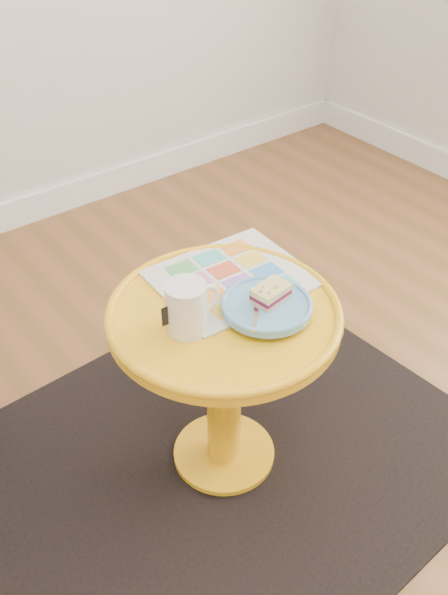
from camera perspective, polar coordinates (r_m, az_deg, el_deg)
rug at (r=1.85m, az=0.00°, el=-13.39°), size 1.36×1.17×0.01m
side_table at (r=1.58m, az=0.00°, el=-5.22°), size 0.53×0.53×0.51m
newspaper at (r=1.59m, az=0.65°, el=1.73°), size 0.36×0.31×0.01m
mug at (r=1.41m, az=-3.16°, el=-0.74°), size 0.13×0.09×0.12m
plate at (r=1.47m, az=3.70°, el=-0.78°), size 0.20×0.20×0.02m
cake_slice at (r=1.47m, az=4.06°, el=0.36°), size 0.09×0.07×0.04m
fork at (r=1.45m, az=2.80°, el=-0.93°), size 0.11×0.11×0.00m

